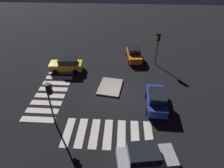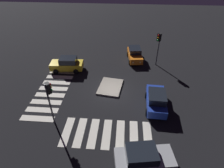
{
  "view_description": "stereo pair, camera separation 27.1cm",
  "coord_description": "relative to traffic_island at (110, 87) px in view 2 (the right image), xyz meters",
  "views": [
    {
      "loc": [
        16.17,
        0.96,
        12.82
      ],
      "look_at": [
        0.0,
        0.0,
        1.0
      ],
      "focal_mm": 30.0,
      "sensor_mm": 36.0,
      "label": 1
    },
    {
      "loc": [
        16.16,
        1.23,
        12.82
      ],
      "look_at": [
        0.0,
        0.0,
        1.0
      ],
      "focal_mm": 30.0,
      "sensor_mm": 36.0,
      "label": 2
    }
  ],
  "objects": [
    {
      "name": "car_silver",
      "position": [
        9.21,
        3.1,
        0.8
      ],
      "size": [
        2.46,
        4.36,
        1.82
      ],
      "rotation": [
        0.0,
        0.0,
        1.73
      ],
      "color": "#9EA0A5",
      "rests_on": "ground"
    },
    {
      "name": "crosswalk_side",
      "position": [
        6.54,
        0.24,
        -0.08
      ],
      "size": [
        3.2,
        7.6,
        0.02
      ],
      "color": "silver",
      "rests_on": "ground"
    },
    {
      "name": "traffic_light_east",
      "position": [
        5.57,
        -4.47,
        3.2
      ],
      "size": [
        0.54,
        0.54,
        4.35
      ],
      "rotation": [
        0.0,
        0.0,
        2.37
      ],
      "color": "#47474C",
      "rests_on": "ground"
    },
    {
      "name": "car_orange",
      "position": [
        -6.78,
        2.85,
        0.76
      ],
      "size": [
        4.11,
        2.21,
        1.73
      ],
      "rotation": [
        0.0,
        0.0,
        0.11
      ],
      "color": "orange",
      "rests_on": "ground"
    },
    {
      "name": "car_yellow",
      "position": [
        -3.32,
        -5.78,
        0.78
      ],
      "size": [
        2.13,
        4.18,
        1.78
      ],
      "rotation": [
        0.0,
        0.0,
        -1.51
      ],
      "color": "gold",
      "rests_on": "ground"
    },
    {
      "name": "traffic_island",
      "position": [
        0.0,
        0.0,
        0.0
      ],
      "size": [
        3.59,
        2.9,
        0.18
      ],
      "color": "gray",
      "rests_on": "ground"
    },
    {
      "name": "ground_plane",
      "position": [
        0.69,
        0.24,
        -0.09
      ],
      "size": [
        80.0,
        80.0,
        0.0
      ],
      "primitive_type": "plane",
      "color": "black"
    },
    {
      "name": "car_blue",
      "position": [
        2.82,
        4.71,
        0.8
      ],
      "size": [
        4.25,
        2.13,
        1.82
      ],
      "rotation": [
        0.0,
        0.0,
        3.09
      ],
      "color": "#1E389E",
      "rests_on": "ground"
    },
    {
      "name": "traffic_light_west",
      "position": [
        -5.51,
        5.62,
        3.25
      ],
      "size": [
        0.53,
        0.54,
        4.41
      ],
      "rotation": [
        0.0,
        0.0,
        -0.71
      ],
      "color": "#47474C",
      "rests_on": "ground"
    },
    {
      "name": "crosswalk_near",
      "position": [
        0.69,
        -6.36,
        -0.08
      ],
      "size": [
        9.9,
        3.2,
        0.02
      ],
      "color": "silver",
      "rests_on": "ground"
    }
  ]
}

